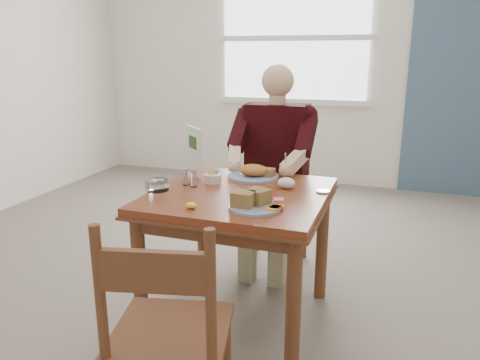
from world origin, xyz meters
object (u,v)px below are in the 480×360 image
at_px(table, 239,212).
at_px(far_plate, 254,173).
at_px(diner, 274,154).
at_px(near_plate, 254,202).
at_px(chair_far, 277,198).
at_px(chair_near, 168,337).

distance_m(table, far_plate, 0.32).
relative_size(diner, near_plate, 4.71).
relative_size(near_plate, far_plate, 0.91).
relative_size(chair_far, far_plate, 2.94).
relative_size(chair_far, chair_near, 1.00).
height_order(table, near_plate, near_plate).
bearing_deg(chair_far, table, -90.00).
relative_size(table, chair_far, 0.97).
xyz_separation_m(near_plate, far_plate, (-0.16, 0.52, -0.00)).
xyz_separation_m(chair_far, diner, (0.00, -0.09, 0.33)).
distance_m(chair_near, diner, 1.67).
bearing_deg(table, chair_near, -86.88).
distance_m(table, chair_near, 0.94).
bearing_deg(chair_near, table, 93.12).
bearing_deg(far_plate, table, -88.52).
bearing_deg(table, far_plate, 91.48).
bearing_deg(diner, near_plate, -80.84).
height_order(chair_far, diner, diner).
height_order(diner, near_plate, diner).
distance_m(table, near_plate, 0.31).
distance_m(chair_near, far_plate, 1.26).
xyz_separation_m(table, diner, (0.00, 0.71, 0.17)).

